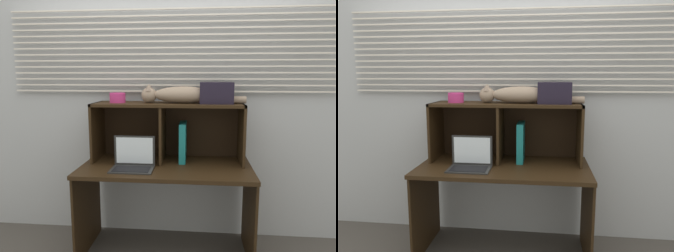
{
  "view_description": "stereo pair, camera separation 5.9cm",
  "coord_description": "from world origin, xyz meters",
  "views": [
    {
      "loc": [
        0.24,
        -2.16,
        1.42
      ],
      "look_at": [
        0.0,
        0.32,
        1.02
      ],
      "focal_mm": 33.39,
      "sensor_mm": 36.0,
      "label": 1
    },
    {
      "loc": [
        0.3,
        -2.16,
        1.42
      ],
      "look_at": [
        0.0,
        0.32,
        1.02
      ],
      "focal_mm": 33.39,
      "sensor_mm": 36.0,
      "label": 2
    }
  ],
  "objects": [
    {
      "name": "cat",
      "position": [
        0.1,
        0.32,
        1.27
      ],
      "size": [
        0.83,
        0.16,
        0.15
      ],
      "color": "gray",
      "rests_on": "hutch_shelf_unit"
    },
    {
      "name": "storage_box",
      "position": [
        0.38,
        0.32,
        1.29
      ],
      "size": [
        0.26,
        0.19,
        0.17
      ],
      "primitive_type": "cube",
      "color": "black",
      "rests_on": "hutch_shelf_unit"
    },
    {
      "name": "binder_upright",
      "position": [
        0.12,
        0.32,
        0.89
      ],
      "size": [
        0.05,
        0.24,
        0.32
      ],
      "primitive_type": "cube",
      "color": "#177173",
      "rests_on": "desk"
    },
    {
      "name": "desk",
      "position": [
        0.0,
        0.17,
        0.58
      ],
      "size": [
        1.31,
        0.67,
        0.73
      ],
      "color": "black",
      "rests_on": "ground"
    },
    {
      "name": "hutch_shelf_unit",
      "position": [
        -0.01,
        0.35,
        1.05
      ],
      "size": [
        1.2,
        0.36,
        0.47
      ],
      "color": "black",
      "rests_on": "desk"
    },
    {
      "name": "small_basket",
      "position": [
        -0.41,
        0.32,
        1.24
      ],
      "size": [
        0.13,
        0.13,
        0.08
      ],
      "primitive_type": "cylinder",
      "color": "#C8337B",
      "rests_on": "hutch_shelf_unit"
    },
    {
      "name": "back_panel_with_blinds",
      "position": [
        0.0,
        0.55,
        1.26
      ],
      "size": [
        4.4,
        0.08,
        2.5
      ],
      "color": "#AFB2B8",
      "rests_on": "ground"
    },
    {
      "name": "laptop",
      "position": [
        -0.24,
        0.07,
        0.78
      ],
      "size": [
        0.31,
        0.21,
        0.24
      ],
      "color": "#282828",
      "rests_on": "desk"
    },
    {
      "name": "book_stack",
      "position": [
        -0.26,
        0.32,
        0.75
      ],
      "size": [
        0.19,
        0.27,
        0.05
      ],
      "color": "#334A79",
      "rests_on": "desk"
    }
  ]
}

